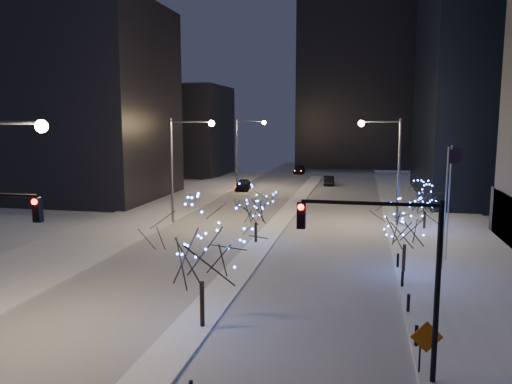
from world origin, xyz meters
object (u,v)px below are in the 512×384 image
(car_mid, at_px, (329,180))
(holiday_tree_median_far, at_px, (256,206))
(holiday_tree_median_near, at_px, (201,242))
(car_near, at_px, (243,185))
(street_lamp_east, at_px, (389,157))
(holiday_tree_plaza_far, at_px, (425,198))
(car_far, at_px, (299,170))
(street_lamp_w_mid, at_px, (182,156))
(traffic_signal_east, at_px, (394,259))
(street_lamp_w_far, at_px, (244,144))
(holiday_tree_plaza_near, at_px, (405,224))
(construction_sign, at_px, (426,342))

(car_mid, xyz_separation_m, holiday_tree_median_far, (-3.22, -38.41, 2.34))
(holiday_tree_median_near, bearing_deg, car_near, 101.18)
(street_lamp_east, bearing_deg, car_mid, 104.14)
(street_lamp_east, distance_m, holiday_tree_plaza_far, 4.91)
(street_lamp_east, distance_m, car_far, 47.74)
(car_near, relative_size, car_mid, 1.06)
(street_lamp_w_mid, xyz_separation_m, traffic_signal_east, (17.88, -26.00, -1.74))
(holiday_tree_plaza_far, bearing_deg, street_lamp_w_far, 133.99)
(traffic_signal_east, distance_m, car_near, 53.22)
(street_lamp_east, relative_size, car_mid, 2.26)
(street_lamp_w_mid, distance_m, holiday_tree_plaza_near, 23.02)
(car_near, distance_m, construction_sign, 52.96)
(holiday_tree_median_near, distance_m, construction_sign, 10.48)
(holiday_tree_median_near, relative_size, holiday_tree_median_far, 1.40)
(street_lamp_w_mid, distance_m, car_near, 24.69)
(street_lamp_w_mid, height_order, car_far, street_lamp_w_mid)
(car_near, height_order, car_far, car_near)
(car_near, xyz_separation_m, holiday_tree_median_near, (9.28, -46.97, 3.42))
(street_lamp_east, height_order, construction_sign, street_lamp_east)
(car_near, bearing_deg, traffic_signal_east, -76.65)
(street_lamp_w_far, relative_size, holiday_tree_median_far, 2.21)
(car_mid, distance_m, holiday_tree_plaza_far, 32.17)
(car_near, bearing_deg, holiday_tree_plaza_near, -67.92)
(holiday_tree_plaza_near, xyz_separation_m, construction_sign, (-0.20, -13.50, -1.85))
(car_far, distance_m, holiday_tree_plaza_near, 61.92)
(holiday_tree_median_near, distance_m, holiday_tree_plaza_near, 14.94)
(street_lamp_w_mid, relative_size, car_mid, 2.26)
(car_far, bearing_deg, traffic_signal_east, -81.50)
(traffic_signal_east, bearing_deg, holiday_tree_plaza_near, 83.69)
(car_far, relative_size, holiday_tree_median_far, 1.03)
(car_far, relative_size, holiday_tree_plaza_near, 0.99)
(street_lamp_w_far, relative_size, holiday_tree_plaza_near, 2.12)
(car_far, bearing_deg, holiday_tree_median_far, -87.75)
(street_lamp_w_far, bearing_deg, construction_sign, -69.10)
(street_lamp_w_far, distance_m, construction_sign, 54.17)
(street_lamp_east, distance_m, traffic_signal_east, 29.08)
(street_lamp_east, relative_size, holiday_tree_median_near, 1.58)
(street_lamp_w_far, bearing_deg, street_lamp_w_mid, -90.00)
(holiday_tree_plaza_far, bearing_deg, car_far, 110.34)
(car_near, bearing_deg, holiday_tree_plaza_far, -51.12)
(street_lamp_east, xyz_separation_m, holiday_tree_median_far, (-10.58, -9.18, -3.39))
(street_lamp_w_far, height_order, car_far, street_lamp_w_far)
(holiday_tree_plaza_far, bearing_deg, traffic_signal_east, -98.94)
(holiday_tree_plaza_near, bearing_deg, holiday_tree_median_far, 152.56)
(holiday_tree_plaza_far, bearing_deg, car_near, 135.04)
(street_lamp_w_far, bearing_deg, traffic_signal_east, -70.68)
(traffic_signal_east, relative_size, holiday_tree_plaza_far, 1.65)
(car_mid, bearing_deg, street_lamp_east, 98.58)
(traffic_signal_east, distance_m, holiday_tree_median_far, 22.02)
(car_mid, relative_size, holiday_tree_median_far, 0.98)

